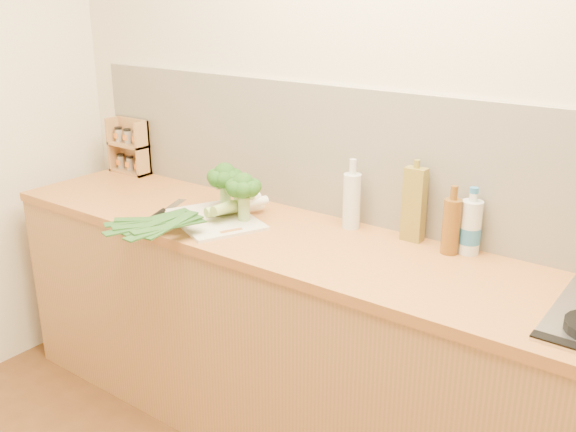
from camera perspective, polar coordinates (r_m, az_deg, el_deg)
name	(u,v)px	position (r m, az deg, el deg)	size (l,w,h in m)	color
room_shell	(388,162)	(2.50, 8.91, 4.77)	(3.50, 3.50, 3.50)	beige
counter	(343,357)	(2.55, 4.93, -12.38)	(3.20, 0.62, 0.90)	#AE7548
chopping_board	(214,219)	(2.65, -6.56, -0.30)	(0.41, 0.30, 0.01)	silver
broccoli_left	(225,178)	(2.72, -5.64, 3.42)	(0.15, 0.15, 0.20)	#82A25E
broccoli_right	(243,188)	(2.57, -3.98, 2.50)	(0.14, 0.15, 0.20)	#82A25E
leek_front	(204,212)	(2.64, -7.50, 0.32)	(0.37, 0.59, 0.04)	white
leek_mid	(209,212)	(2.59, -7.06, 0.33)	(0.27, 0.69, 0.04)	white
leek_back	(213,212)	(2.54, -6.71, 0.39)	(0.12, 0.67, 0.04)	white
chefs_knife	(161,213)	(2.75, -11.24, 0.26)	(0.14, 0.31, 0.02)	silver
spice_rack	(131,149)	(3.41, -13.81, 5.77)	(0.23, 0.09, 0.28)	#B77A4E
oil_tin	(414,204)	(2.43, 11.15, 1.05)	(0.08, 0.05, 0.31)	olive
glass_bottle	(352,200)	(2.53, 5.68, 1.45)	(0.07, 0.07, 0.28)	silver
amber_bottle	(451,225)	(2.35, 14.31, -0.81)	(0.06, 0.06, 0.25)	brown
water_bottle	(470,229)	(2.37, 15.90, -1.08)	(0.08, 0.08, 0.23)	silver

